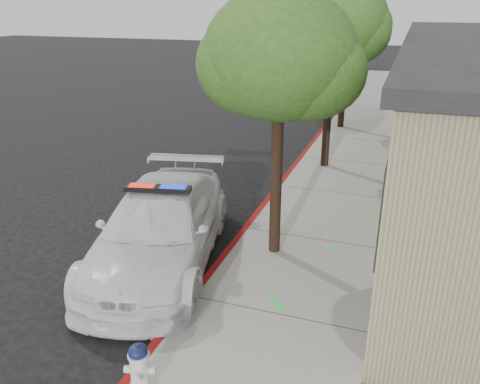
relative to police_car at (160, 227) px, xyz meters
name	(u,v)px	position (x,y,z in m)	size (l,w,h in m)	color
ground	(189,302)	(1.17, -1.17, -0.80)	(120.00, 120.00, 0.00)	black
sidewalk	(309,241)	(2.77, 1.83, -0.73)	(3.20, 60.00, 0.15)	gray
red_curb	(245,231)	(1.23, 1.83, -0.72)	(0.14, 60.00, 0.16)	maroon
police_car	(160,227)	(0.00, 0.00, 0.00)	(3.43, 5.88, 1.72)	white
fire_hydrant	(140,367)	(1.52, -3.46, -0.27)	(0.44, 0.38, 0.76)	silver
street_tree_near	(280,62)	(2.17, 1.01, 3.29)	(3.17, 2.89, 5.29)	black
street_tree_mid	(335,25)	(2.17, 7.19, 3.69)	(3.26, 3.02, 5.76)	black
street_tree_far	(349,20)	(1.90, 12.59, 3.66)	(3.27, 3.03, 5.74)	black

